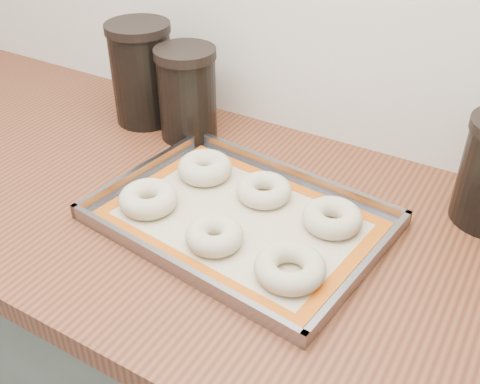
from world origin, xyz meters
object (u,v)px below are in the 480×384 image
Objects in this scene: bagel_front_right at (290,268)px; canister_left at (142,73)px; baking_tray at (240,218)px; bagel_back_mid at (264,190)px; bagel_front_mid at (214,235)px; bagel_back_left at (205,168)px; bagel_back_right at (332,218)px; bagel_front_left at (148,199)px; canister_mid at (187,93)px.

bagel_front_right is 0.59m from canister_left.
bagel_front_right is (0.13, -0.08, 0.01)m from baking_tray.
bagel_front_right reaches higher than bagel_back_mid.
bagel_front_mid reaches higher than bagel_front_right.
bagel_back_left is 0.29m from canister_left.
bagel_front_right is at bearing -92.42° from bagel_back_right.
bagel_front_left reaches higher than bagel_back_mid.
bagel_back_left is at bearing 175.81° from bagel_back_right.
bagel_back_left is at bearing 147.06° from baking_tray.
bagel_back_mid is 0.45× the size of canister_left.
bagel_back_mid is at bearing -27.26° from canister_mid.
bagel_back_left is (0.03, 0.13, 0.00)m from bagel_front_left.
bagel_back_mid is at bearing 38.86° from bagel_front_left.
bagel_back_left is (-0.25, 0.16, 0.00)m from bagel_front_right.
canister_mid is (-0.25, 0.13, 0.07)m from bagel_back_mid.
bagel_back_right is (0.14, 0.06, 0.02)m from baking_tray.
canister_left reaches higher than bagel_back_mid.
bagel_back_right is at bearing 23.52° from baking_tray.
bagel_back_mid is 0.98× the size of bagel_back_right.
canister_mid reaches higher than bagel_front_left.
bagel_front_mid is 0.93× the size of bagel_back_right.
canister_left reaches higher than bagel_front_mid.
canister_left reaches higher than bagel_front_right.
bagel_back_mid is (0.16, 0.13, -0.00)m from bagel_front_left.
bagel_back_right is (0.29, 0.11, -0.00)m from bagel_front_left.
canister_mid is (-0.24, 0.28, 0.07)m from bagel_front_mid.
bagel_back_right reaches higher than bagel_back_mid.
bagel_front_left is (-0.15, -0.05, 0.02)m from baking_tray.
bagel_back_left is 0.19m from canister_mid.
bagel_back_right is at bearing -16.86° from canister_left.
bagel_back_mid is 0.29m from canister_mid.
canister_mid is at bearing 110.15° from bagel_front_left.
bagel_front_right is 1.10× the size of bagel_back_mid.
bagel_back_right is at bearing -4.19° from bagel_back_left.
baking_tray is 5.15× the size of bagel_back_mid.
bagel_front_left is at bearing -50.76° from canister_left.
bagel_front_right is 1.08× the size of bagel_back_right.
bagel_front_left is 0.28m from canister_mid.
bagel_front_mid is 0.15m from bagel_back_mid.
bagel_back_mid is 0.14m from bagel_back_right.
bagel_back_right reaches higher than baking_tray.
bagel_front_left is at bearing -69.85° from canister_mid.
bagel_front_left reaches higher than bagel_back_right.
bagel_front_mid is 0.95× the size of bagel_back_mid.
canister_left is (-0.51, 0.15, 0.09)m from bagel_back_right.
bagel_front_right is at bearing -6.06° from bagel_front_left.
baking_tray is at bearing 18.57° from bagel_front_left.
canister_mid is (-0.24, 0.20, 0.09)m from baking_tray.
baking_tray is 0.44m from canister_left.
bagel_back_mid is (0.01, 0.15, -0.00)m from bagel_front_mid.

